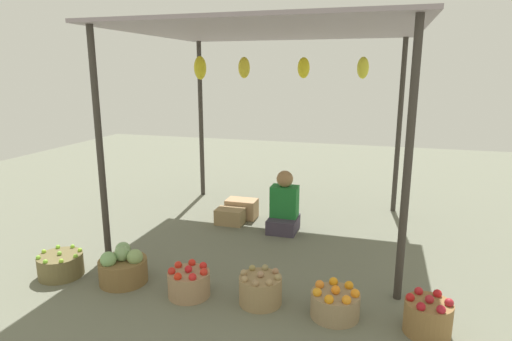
% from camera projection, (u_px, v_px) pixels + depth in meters
% --- Properties ---
extents(ground_plane, '(14.00, 14.00, 0.00)m').
position_uv_depth(ground_plane, '(271.00, 231.00, 5.51)').
color(ground_plane, slate).
extents(market_stall_structure, '(3.31, 2.89, 2.48)m').
position_uv_depth(market_stall_structure, '(273.00, 43.00, 4.99)').
color(market_stall_structure, '#38332D').
rests_on(market_stall_structure, ground).
extents(vendor_person, '(0.36, 0.44, 0.78)m').
position_uv_depth(vendor_person, '(284.00, 208.00, 5.47)').
color(vendor_person, '#3D3647').
rests_on(vendor_person, ground).
extents(basket_limes, '(0.43, 0.43, 0.26)m').
position_uv_depth(basket_limes, '(61.00, 265.00, 4.28)').
color(basket_limes, brown).
rests_on(basket_limes, ground).
extents(basket_cabbages, '(0.46, 0.46, 0.37)m').
position_uv_depth(basket_cabbages, '(123.00, 267.00, 4.15)').
color(basket_cabbages, brown).
rests_on(basket_cabbages, ground).
extents(basket_red_tomatoes, '(0.38, 0.38, 0.29)m').
position_uv_depth(basket_red_tomatoes, '(189.00, 283.00, 3.90)').
color(basket_red_tomatoes, '#A27F5C').
rests_on(basket_red_tomatoes, ground).
extents(basket_potatoes, '(0.38, 0.38, 0.30)m').
position_uv_depth(basket_potatoes, '(260.00, 289.00, 3.77)').
color(basket_potatoes, '#997D56').
rests_on(basket_potatoes, ground).
extents(basket_oranges, '(0.41, 0.41, 0.28)m').
position_uv_depth(basket_oranges, '(335.00, 303.00, 3.57)').
color(basket_oranges, '#98805D').
rests_on(basket_oranges, ground).
extents(basket_red_apples, '(0.36, 0.36, 0.32)m').
position_uv_depth(basket_red_apples, '(428.00, 317.00, 3.34)').
color(basket_red_apples, olive).
rests_on(basket_red_apples, ground).
extents(wooden_crate_near_vendor, '(0.37, 0.25, 0.21)m').
position_uv_depth(wooden_crate_near_vendor, '(230.00, 216.00, 5.74)').
color(wooden_crate_near_vendor, '#9B7E55').
rests_on(wooden_crate_near_vendor, ground).
extents(wooden_crate_stacked_rear, '(0.42, 0.27, 0.26)m').
position_uv_depth(wooden_crate_stacked_rear, '(242.00, 209.00, 5.98)').
color(wooden_crate_stacked_rear, tan).
rests_on(wooden_crate_stacked_rear, ground).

